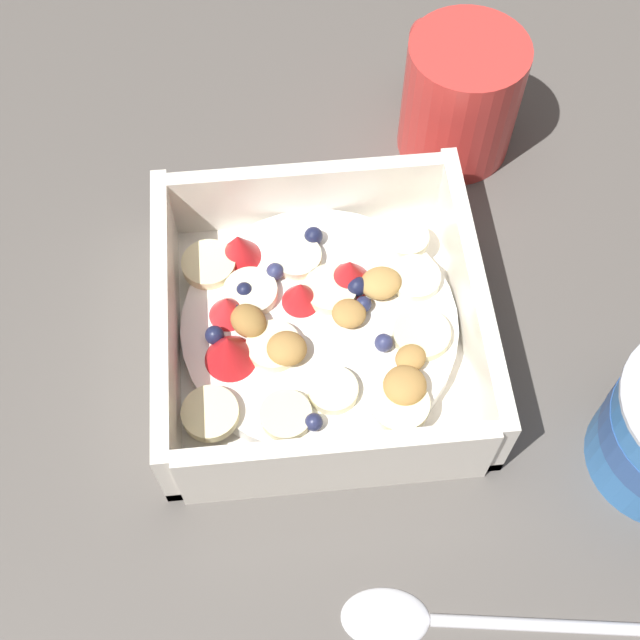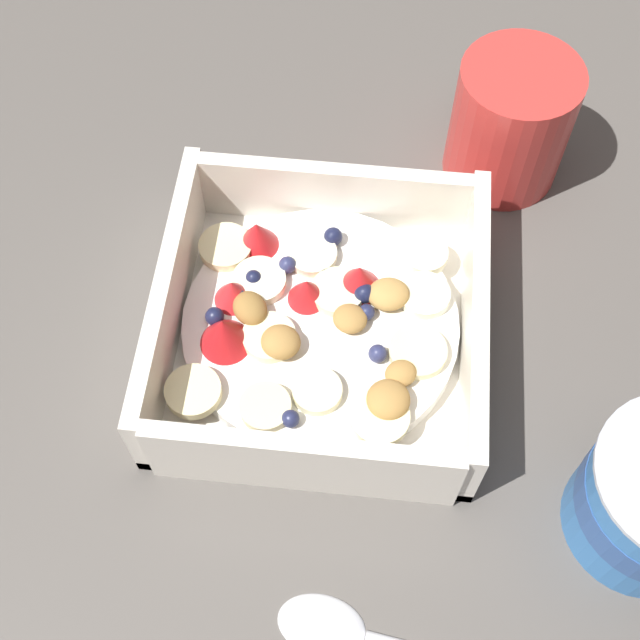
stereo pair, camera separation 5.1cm
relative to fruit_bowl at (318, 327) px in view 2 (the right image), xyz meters
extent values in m
plane|color=#56514C|center=(0.00, -0.01, -0.02)|extent=(2.40, 2.40, 0.00)
cube|color=white|center=(0.00, 0.00, -0.02)|extent=(0.19, 0.19, 0.01)
cube|color=white|center=(0.00, -0.09, 0.01)|extent=(0.19, 0.01, 0.06)
cube|color=white|center=(0.00, 0.09, 0.01)|extent=(0.19, 0.01, 0.06)
cube|color=white|center=(-0.09, 0.00, 0.01)|extent=(0.01, 0.17, 0.06)
cube|color=white|center=(0.09, 0.00, 0.01)|extent=(0.01, 0.17, 0.06)
cylinder|color=white|center=(0.00, 0.00, 0.00)|extent=(0.17, 0.17, 0.01)
cylinder|color=beige|center=(0.01, 0.06, 0.01)|extent=(0.04, 0.04, 0.01)
cylinder|color=#F7EFC6|center=(-0.05, -0.01, 0.01)|extent=(0.04, 0.04, 0.01)
cylinder|color=#F4EAB7|center=(0.01, -0.03, 0.01)|extent=(0.05, 0.05, 0.01)
cylinder|color=#F4EAB7|center=(0.06, 0.04, 0.01)|extent=(0.04, 0.04, 0.01)
cylinder|color=#F7EFC6|center=(-0.02, -0.04, 0.01)|extent=(0.05, 0.05, 0.01)
cylinder|color=#F4EAB7|center=(0.05, 0.00, 0.01)|extent=(0.04, 0.04, 0.01)
cylinder|color=#F7EFC6|center=(-0.03, 0.06, 0.01)|extent=(0.04, 0.04, 0.01)
cylinder|color=#F4EAB7|center=(-0.02, 0.01, 0.01)|extent=(0.04, 0.04, 0.01)
cylinder|color=beige|center=(0.06, -0.02, 0.01)|extent=(0.03, 0.03, 0.01)
cylinder|color=beige|center=(0.05, -0.07, 0.01)|extent=(0.04, 0.04, 0.01)
cylinder|color=beige|center=(-0.05, -0.06, 0.01)|extent=(0.05, 0.05, 0.01)
cylinder|color=#F7EFC6|center=(-0.06, 0.06, 0.01)|extent=(0.04, 0.04, 0.01)
cone|color=red|center=(-0.01, -0.05, 0.01)|extent=(0.03, 0.03, 0.02)
cone|color=red|center=(-0.02, -0.01, 0.01)|extent=(0.03, 0.03, 0.02)
cone|color=red|center=(0.02, -0.05, 0.02)|extent=(0.04, 0.04, 0.03)
cone|color=red|center=(-0.03, 0.02, 0.01)|extent=(0.04, 0.04, 0.02)
cone|color=red|center=(-0.05, -0.04, 0.01)|extent=(0.04, 0.04, 0.02)
sphere|color=#23284C|center=(-0.01, -0.05, 0.01)|extent=(0.01, 0.01, 0.01)
sphere|color=#191E3D|center=(0.00, -0.06, 0.01)|extent=(0.01, 0.01, 0.01)
sphere|color=#191E3D|center=(-0.02, 0.03, 0.01)|extent=(0.01, 0.01, 0.01)
sphere|color=#23284C|center=(-0.01, 0.03, 0.01)|extent=(0.01, 0.01, 0.01)
sphere|color=#23284C|center=(0.07, 0.00, 0.01)|extent=(0.01, 0.01, 0.01)
sphere|color=#191E3D|center=(-0.06, 0.00, 0.01)|extent=(0.01, 0.01, 0.01)
sphere|color=navy|center=(-0.04, -0.02, 0.01)|extent=(0.01, 0.01, 0.01)
sphere|color=#191E3D|center=(-0.03, -0.04, 0.01)|extent=(0.01, 0.01, 0.01)
sphere|color=navy|center=(0.02, 0.04, 0.01)|extent=(0.01, 0.01, 0.01)
ellipsoid|color=tan|center=(-0.02, 0.04, 0.01)|extent=(0.03, 0.03, 0.01)
ellipsoid|color=olive|center=(0.00, -0.04, 0.01)|extent=(0.03, 0.03, 0.01)
ellipsoid|color=#AD7F42|center=(0.05, 0.05, 0.01)|extent=(0.03, 0.03, 0.02)
ellipsoid|color=#AD7F42|center=(0.00, 0.02, 0.01)|extent=(0.02, 0.02, 0.01)
ellipsoid|color=#AD7F42|center=(0.02, -0.02, 0.01)|extent=(0.03, 0.03, 0.02)
ellipsoid|color=#AD7F42|center=(0.03, 0.05, 0.01)|extent=(0.02, 0.03, 0.01)
ellipsoid|color=silver|center=(0.17, 0.02, -0.02)|extent=(0.04, 0.05, 0.01)
cylinder|color=red|center=(-0.16, 0.11, 0.02)|extent=(0.08, 0.08, 0.09)
torus|color=red|center=(-0.20, 0.10, 0.03)|extent=(0.05, 0.03, 0.05)
camera|label=1|loc=(0.25, -0.02, 0.46)|focal=47.90mm
camera|label=2|loc=(0.25, 0.03, 0.46)|focal=47.90mm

